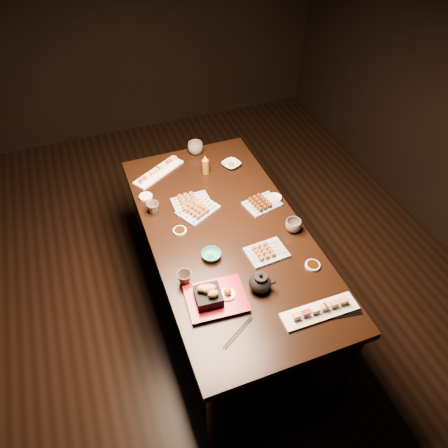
{
  "coord_description": "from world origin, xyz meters",
  "views": [
    {
      "loc": [
        -0.52,
        -1.73,
        2.58
      ],
      "look_at": [
        0.13,
        0.01,
        0.77
      ],
      "focal_mm": 35.0,
      "sensor_mm": 36.0,
      "label": 1
    }
  ],
  "objects": [
    {
      "name": "dining_table",
      "position": [
        0.13,
        -0.04,
        0.38
      ],
      "size": [
        0.91,
        1.81,
        0.75
      ],
      "primitive_type": "cube",
      "rotation": [
        0.0,
        0.0,
        -0.01
      ],
      "color": "black",
      "rests_on": "ground"
    },
    {
      "name": "tempura_tray",
      "position": [
        -0.09,
        -0.48,
        0.81
      ],
      "size": [
        0.32,
        0.27,
        0.11
      ],
      "primitive_type": null,
      "rotation": [
        0.0,
        0.0,
        -0.08
      ],
      "color": "black",
      "rests_on": "dining_table"
    },
    {
      "name": "tsukune_plate",
      "position": [
        0.42,
        0.1,
        0.78
      ],
      "size": [
        0.24,
        0.2,
        0.05
      ],
      "primitive_type": null,
      "rotation": [
        0.0,
        0.0,
        0.21
      ],
      "color": "#828EB6",
      "rests_on": "dining_table"
    },
    {
      "name": "sauce_dish_east",
      "position": [
        0.52,
        0.13,
        0.76
      ],
      "size": [
        0.1,
        0.1,
        0.02
      ],
      "primitive_type": "cylinder",
      "rotation": [
        0.0,
        0.0,
        0.23
      ],
      "color": "white",
      "rests_on": "dining_table"
    },
    {
      "name": "edamame_bowl_cream",
      "position": [
        0.39,
        0.55,
        0.76
      ],
      "size": [
        0.16,
        0.16,
        0.03
      ],
      "primitive_type": "imported",
      "rotation": [
        0.0,
        0.0,
        0.39
      ],
      "color": "beige",
      "rests_on": "dining_table"
    },
    {
      "name": "edamame_bowl_green",
      "position": [
        -0.02,
        -0.2,
        0.77
      ],
      "size": [
        0.12,
        0.12,
        0.03
      ],
      "primitive_type": "imported",
      "rotation": [
        0.0,
        0.0,
        0.09
      ],
      "color": "teal",
      "rests_on": "dining_table"
    },
    {
      "name": "chopsticks_se",
      "position": [
        0.46,
        -0.79,
        0.75
      ],
      "size": [
        0.21,
        0.05,
        0.01
      ],
      "primitive_type": null,
      "rotation": [
        0.0,
        0.0,
        -0.15
      ],
      "color": "black",
      "rests_on": "dining_table"
    },
    {
      "name": "sushi_platter_near",
      "position": [
        0.36,
        -0.73,
        0.77
      ],
      "size": [
        0.4,
        0.11,
        0.05
      ],
      "primitive_type": null,
      "rotation": [
        0.0,
        0.0,
        -0.01
      ],
      "color": "white",
      "rests_on": "dining_table"
    },
    {
      "name": "yakitori_plate_left",
      "position": [
        0.01,
        0.27,
        0.78
      ],
      "size": [
        0.24,
        0.17,
        0.06
      ],
      "primitive_type": null,
      "rotation": [
        0.0,
        0.0,
        0.02
      ],
      "color": "#828EB6",
      "rests_on": "dining_table"
    },
    {
      "name": "teacup_far_left",
      "position": [
        -0.23,
        0.28,
        0.79
      ],
      "size": [
        0.1,
        0.1,
        0.07
      ],
      "primitive_type": "imported",
      "rotation": [
        0.0,
        0.0,
        -0.37
      ],
      "color": "brown",
      "rests_on": "dining_table"
    },
    {
      "name": "ground",
      "position": [
        0.0,
        0.0,
        0.0
      ],
      "size": [
        5.0,
        5.0,
        0.0
      ],
      "primitive_type": "plane",
      "color": "black",
      "rests_on": "ground"
    },
    {
      "name": "yakitori_plate_right",
      "position": [
        0.28,
        -0.28,
        0.78
      ],
      "size": [
        0.23,
        0.18,
        0.06
      ],
      "primitive_type": null,
      "rotation": [
        0.0,
        0.0,
        0.07
      ],
      "color": "#828EB6",
      "rests_on": "dining_table"
    },
    {
      "name": "chopsticks_near",
      "position": [
        -0.06,
        -0.69,
        0.75
      ],
      "size": [
        0.2,
        0.13,
        0.01
      ],
      "primitive_type": null,
      "rotation": [
        0.0,
        0.0,
        0.54
      ],
      "color": "black",
      "rests_on": "dining_table"
    },
    {
      "name": "teacup_near_left",
      "position": [
        -0.21,
        -0.31,
        0.79
      ],
      "size": [
        0.09,
        0.09,
        0.07
      ],
      "primitive_type": "imported",
      "rotation": [
        0.0,
        0.0,
        -0.16
      ],
      "color": "brown",
      "rests_on": "dining_table"
    },
    {
      "name": "teacup_mid_right",
      "position": [
        0.5,
        -0.16,
        0.79
      ],
      "size": [
        0.1,
        0.1,
        0.08
      ],
      "primitive_type": "imported",
      "rotation": [
        0.0,
        0.0,
        0.05
      ],
      "color": "brown",
      "rests_on": "dining_table"
    },
    {
      "name": "teacup_far_right",
      "position": [
        0.21,
        0.79,
        0.79
      ],
      "size": [
        0.14,
        0.14,
        0.09
      ],
      "primitive_type": "imported",
      "rotation": [
        0.0,
        0.0,
        -0.34
      ],
      "color": "brown",
      "rests_on": "dining_table"
    },
    {
      "name": "teapot",
      "position": [
        0.14,
        -0.49,
        0.81
      ],
      "size": [
        0.19,
        0.19,
        0.12
      ],
      "primitive_type": null,
      "rotation": [
        0.0,
        0.0,
        -0.44
      ],
      "color": "black",
      "rests_on": "dining_table"
    },
    {
      "name": "condiment_bottle",
      "position": [
        0.2,
        0.54,
        0.82
      ],
      "size": [
        0.05,
        0.05,
        0.14
      ],
      "primitive_type": "cylinder",
      "rotation": [
        0.0,
        0.0,
        -0.18
      ],
      "color": "brown",
      "rests_on": "dining_table"
    },
    {
      "name": "sushi_platter_far",
      "position": [
        -0.1,
        0.65,
        0.77
      ],
      "size": [
        0.39,
        0.3,
        0.05
      ],
      "primitive_type": null,
      "rotation": [
        0.0,
        0.0,
        3.69
      ],
      "color": "white",
      "rests_on": "dining_table"
    },
    {
      "name": "yakitori_plate_center",
      "position": [
        0.03,
        0.19,
        0.78
      ],
      "size": [
        0.29,
        0.26,
        0.06
      ],
      "primitive_type": null,
      "rotation": [
        0.0,
        0.0,
        0.48
      ],
      "color": "#828EB6",
      "rests_on": "dining_table"
    },
    {
      "name": "sauce_dish_nw",
      "position": [
        -0.25,
        0.43,
        0.76
      ],
      "size": [
        0.11,
        0.11,
        0.01
      ],
      "primitive_type": "cylinder",
      "rotation": [
        0.0,
        0.0,
        0.39
      ],
      "color": "white",
      "rests_on": "dining_table"
    },
    {
      "name": "sauce_dish_se",
      "position": [
        0.48,
        -0.45,
        0.76
      ],
      "size": [
        0.09,
        0.09,
        0.01
      ],
      "primitive_type": "cylinder",
      "rotation": [
        0.0,
        0.0,
        0.06
      ],
      "color": "white",
      "rests_on": "dining_table"
    },
    {
      "name": "sauce_dish_west",
      "position": [
        -0.13,
        0.06,
        0.76
      ],
      "size": [
        0.1,
        0.1,
        0.01
      ],
      "primitive_type": "cylinder",
      "rotation": [
        0.0,
        0.0,
        -0.33
      ],
      "color": "white",
      "rests_on": "dining_table"
    }
  ]
}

